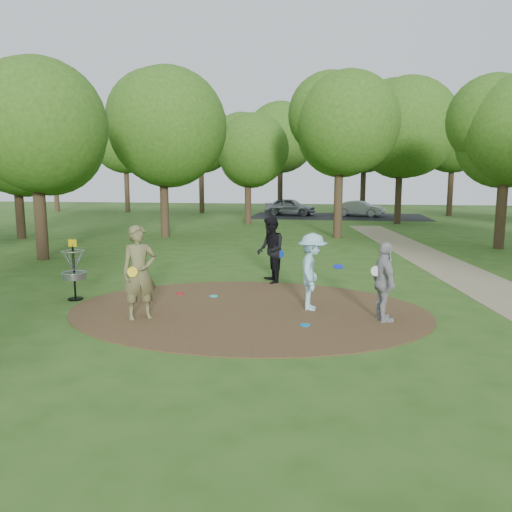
# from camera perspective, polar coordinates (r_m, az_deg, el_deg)

# --- Properties ---
(ground) EXTENTS (100.00, 100.00, 0.00)m
(ground) POSITION_cam_1_polar(r_m,az_deg,el_deg) (11.71, -0.97, -6.22)
(ground) COLOR #2D5119
(ground) RESTS_ON ground
(dirt_clearing) EXTENTS (8.40, 8.40, 0.02)m
(dirt_clearing) POSITION_cam_1_polar(r_m,az_deg,el_deg) (11.71, -0.97, -6.17)
(dirt_clearing) COLOR #47301C
(dirt_clearing) RESTS_ON ground
(parking_lot) EXTENTS (14.00, 8.00, 0.01)m
(parking_lot) POSITION_cam_1_polar(r_m,az_deg,el_deg) (41.23, 9.36, 4.50)
(parking_lot) COLOR black
(parking_lot) RESTS_ON ground
(player_observer_with_disc) EXTENTS (0.90, 0.83, 2.06)m
(player_observer_with_disc) POSITION_cam_1_polar(r_m,az_deg,el_deg) (11.09, -13.19, -1.85)
(player_observer_with_disc) COLOR brown
(player_observer_with_disc) RESTS_ON ground
(player_throwing_with_disc) EXTENTS (1.05, 1.17, 1.80)m
(player_throwing_with_disc) POSITION_cam_1_polar(r_m,az_deg,el_deg) (11.64, 6.43, -1.81)
(player_throwing_with_disc) COLOR #93C9DB
(player_throwing_with_disc) RESTS_ON ground
(player_walking_with_disc) EXTENTS (1.02, 1.15, 1.96)m
(player_walking_with_disc) POSITION_cam_1_polar(r_m,az_deg,el_deg) (14.58, 1.67, 0.70)
(player_walking_with_disc) COLOR black
(player_walking_with_disc) RESTS_ON ground
(player_waiting_with_disc) EXTENTS (0.69, 1.09, 1.72)m
(player_waiting_with_disc) POSITION_cam_1_polar(r_m,az_deg,el_deg) (10.96, 14.45, -2.92)
(player_waiting_with_disc) COLOR #9C9C9E
(player_waiting_with_disc) RESTS_ON ground
(disc_ground_cyan) EXTENTS (0.22, 0.22, 0.02)m
(disc_ground_cyan) POSITION_cam_1_polar(r_m,az_deg,el_deg) (13.01, -4.86, -4.58)
(disc_ground_cyan) COLOR #19C8C9
(disc_ground_cyan) RESTS_ON dirt_clearing
(disc_ground_blue) EXTENTS (0.22, 0.22, 0.02)m
(disc_ground_blue) POSITION_cam_1_polar(r_m,az_deg,el_deg) (10.52, 5.64, -7.86)
(disc_ground_blue) COLOR #0B7ABF
(disc_ground_blue) RESTS_ON dirt_clearing
(disc_ground_red) EXTENTS (0.22, 0.22, 0.02)m
(disc_ground_red) POSITION_cam_1_polar(r_m,az_deg,el_deg) (13.39, -8.66, -4.27)
(disc_ground_red) COLOR red
(disc_ground_red) RESTS_ON dirt_clearing
(car_left) EXTENTS (4.47, 2.41, 1.44)m
(car_left) POSITION_cam_1_polar(r_m,az_deg,el_deg) (41.84, 3.94, 5.64)
(car_left) COLOR #93949A
(car_left) RESTS_ON ground
(car_right) EXTENTS (4.07, 2.49, 1.27)m
(car_right) POSITION_cam_1_polar(r_m,az_deg,el_deg) (41.50, 11.79, 5.33)
(car_right) COLOR #98999F
(car_right) RESTS_ON ground
(disc_golf_basket) EXTENTS (0.63, 0.63, 1.54)m
(disc_golf_basket) POSITION_cam_1_polar(r_m,az_deg,el_deg) (13.34, -20.11, -1.06)
(disc_golf_basket) COLOR black
(disc_golf_basket) RESTS_ON ground
(tree_ring) EXTENTS (37.43, 45.50, 9.46)m
(tree_ring) POSITION_cam_1_polar(r_m,az_deg,el_deg) (21.25, 8.86, 14.63)
(tree_ring) COLOR #332316
(tree_ring) RESTS_ON ground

